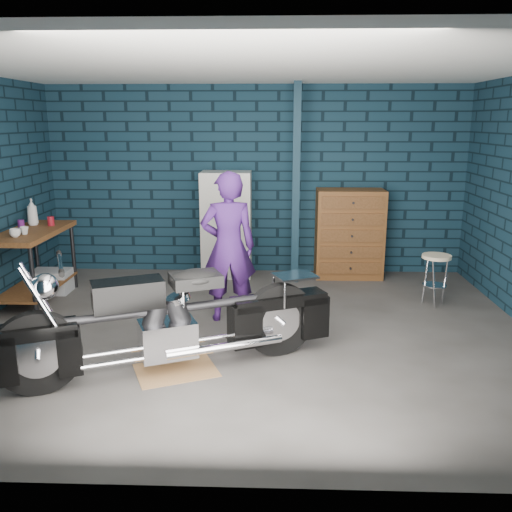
{
  "coord_description": "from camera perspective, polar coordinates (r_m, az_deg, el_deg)",
  "views": [
    {
      "loc": [
        0.27,
        -5.38,
        2.19
      ],
      "look_at": [
        0.07,
        0.3,
        0.77
      ],
      "focal_mm": 38.0,
      "sensor_mm": 36.0,
      "label": 1
    }
  ],
  "objects": [
    {
      "name": "ground",
      "position": [
        5.82,
        -0.78,
        -8.12
      ],
      "size": [
        6.0,
        6.0,
        0.0
      ],
      "primitive_type": "plane",
      "color": "#4D4A48",
      "rests_on": "ground"
    },
    {
      "name": "room_walls",
      "position": [
        5.95,
        -0.58,
        11.22
      ],
      "size": [
        6.02,
        5.01,
        2.71
      ],
      "color": "#102938",
      "rests_on": "ground"
    },
    {
      "name": "support_post",
      "position": [
        7.39,
        4.23,
        7.43
      ],
      "size": [
        0.1,
        0.1,
        2.7
      ],
      "primitive_type": "cube",
      "color": "#102735",
      "rests_on": "ground"
    },
    {
      "name": "workbench",
      "position": [
        7.2,
        -22.24,
        -1.02
      ],
      "size": [
        0.6,
        1.4,
        0.91
      ],
      "primitive_type": "cube",
      "color": "brown",
      "rests_on": "ground"
    },
    {
      "name": "drip_mat",
      "position": [
        5.06,
        -8.4,
        -11.81
      ],
      "size": [
        0.85,
        0.76,
        0.01
      ],
      "primitive_type": "cube",
      "rotation": [
        0.0,
        0.0,
        0.4
      ],
      "color": "#9B6943",
      "rests_on": "ground"
    },
    {
      "name": "motorcycle",
      "position": [
        4.84,
        -8.64,
        -5.89
      ],
      "size": [
        2.6,
        1.63,
        1.12
      ],
      "primitive_type": null,
      "rotation": [
        0.0,
        0.0,
        0.4
      ],
      "color": "black",
      "rests_on": "ground"
    },
    {
      "name": "person",
      "position": [
        6.0,
        -2.93,
        0.95
      ],
      "size": [
        0.68,
        0.51,
        1.68
      ],
      "primitive_type": "imported",
      "rotation": [
        0.0,
        0.0,
        3.33
      ],
      "color": "#401B67",
      "rests_on": "ground"
    },
    {
      "name": "storage_bin",
      "position": [
        7.61,
        -20.73,
        -2.5
      ],
      "size": [
        0.48,
        0.34,
        0.3
      ],
      "primitive_type": "cube",
      "color": "#989BA1",
      "rests_on": "ground"
    },
    {
      "name": "locker",
      "position": [
        7.78,
        -3.12,
        3.33
      ],
      "size": [
        0.7,
        0.5,
        1.5
      ],
      "primitive_type": "cube",
      "color": "beige",
      "rests_on": "ground"
    },
    {
      "name": "tool_chest",
      "position": [
        7.85,
        9.79,
        2.32
      ],
      "size": [
        0.95,
        0.53,
        1.26
      ],
      "primitive_type": "cube",
      "color": "brown",
      "rests_on": "ground"
    },
    {
      "name": "shop_stool",
      "position": [
        6.93,
        18.3,
        -2.43
      ],
      "size": [
        0.4,
        0.4,
        0.63
      ],
      "primitive_type": null,
      "rotation": [
        0.0,
        0.0,
        0.17
      ],
      "color": "beige",
      "rests_on": "ground"
    },
    {
      "name": "cup_a",
      "position": [
        6.74,
        -24.03,
        2.24
      ],
      "size": [
        0.14,
        0.14,
        0.1
      ],
      "primitive_type": "imported",
      "rotation": [
        0.0,
        0.0,
        -0.16
      ],
      "color": "beige",
      "rests_on": "workbench"
    },
    {
      "name": "cup_b",
      "position": [
        6.86,
        -23.2,
        2.49
      ],
      "size": [
        0.11,
        0.11,
        0.09
      ],
      "primitive_type": "imported",
      "rotation": [
        0.0,
        0.0,
        -0.18
      ],
      "color": "beige",
      "rests_on": "workbench"
    },
    {
      "name": "mug_purple",
      "position": [
        7.25,
        -23.49,
        3.09
      ],
      "size": [
        0.1,
        0.1,
        0.11
      ],
      "primitive_type": "cylinder",
      "rotation": [
        0.0,
        0.0,
        0.35
      ],
      "color": "#5C1A6B",
      "rests_on": "workbench"
    },
    {
      "name": "mug_red",
      "position": [
        7.32,
        -20.79,
        3.46
      ],
      "size": [
        0.08,
        0.08,
        0.12
      ],
      "primitive_type": "cylinder",
      "rotation": [
        0.0,
        0.0,
        -0.01
      ],
      "color": "maroon",
      "rests_on": "workbench"
    },
    {
      "name": "bottle",
      "position": [
        7.42,
        -22.5,
        4.32
      ],
      "size": [
        0.17,
        0.17,
        0.34
      ],
      "primitive_type": "imported",
      "rotation": [
        0.0,
        0.0,
        0.43
      ],
      "color": "#989BA1",
      "rests_on": "workbench"
    }
  ]
}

